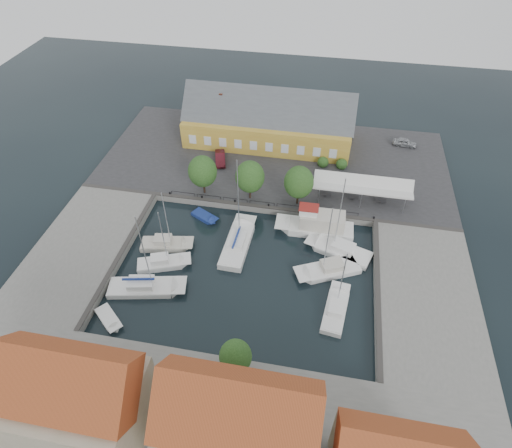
{
  "coord_description": "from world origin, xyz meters",
  "views": [
    {
      "loc": [
        7.86,
        -36.16,
        41.44
      ],
      "look_at": [
        0.0,
        6.0,
        1.5
      ],
      "focal_mm": 30.0,
      "sensor_mm": 36.0,
      "label": 1
    }
  ],
  "objects_px": {
    "car_red": "(220,158)",
    "east_boat_c": "(335,310)",
    "tent_canopy": "(363,185)",
    "car_silver": "(405,142)",
    "west_boat_c": "(163,264)",
    "west_boat_d": "(145,288)",
    "launch_nw": "(205,217)",
    "trawler": "(318,226)",
    "launch_sw": "(109,319)",
    "warehouse": "(265,122)",
    "east_boat_b": "(329,270)",
    "east_boat_a": "(340,251)",
    "center_sailboat": "(238,244)",
    "west_boat_b": "(166,245)"
  },
  "relations": [
    {
      "from": "car_silver",
      "to": "center_sailboat",
      "type": "relative_size",
      "value": 0.29
    },
    {
      "from": "launch_sw",
      "to": "east_boat_c",
      "type": "bearing_deg",
      "value": 13.06
    },
    {
      "from": "tent_canopy",
      "to": "center_sailboat",
      "type": "height_order",
      "value": "center_sailboat"
    },
    {
      "from": "center_sailboat",
      "to": "tent_canopy",
      "type": "bearing_deg",
      "value": 35.98
    },
    {
      "from": "trawler",
      "to": "west_boat_c",
      "type": "bearing_deg",
      "value": -152.26
    },
    {
      "from": "car_silver",
      "to": "east_boat_b",
      "type": "height_order",
      "value": "east_boat_b"
    },
    {
      "from": "west_boat_c",
      "to": "west_boat_d",
      "type": "height_order",
      "value": "west_boat_d"
    },
    {
      "from": "east_boat_b",
      "to": "west_boat_b",
      "type": "distance_m",
      "value": 21.81
    },
    {
      "from": "car_silver",
      "to": "launch_nw",
      "type": "distance_m",
      "value": 37.41
    },
    {
      "from": "center_sailboat",
      "to": "launch_sw",
      "type": "height_order",
      "value": "center_sailboat"
    },
    {
      "from": "west_boat_c",
      "to": "warehouse",
      "type": "bearing_deg",
      "value": 75.3
    },
    {
      "from": "east_boat_c",
      "to": "west_boat_d",
      "type": "xyz_separation_m",
      "value": [
        -22.94,
        -0.97,
        0.01
      ]
    },
    {
      "from": "east_boat_c",
      "to": "west_boat_d",
      "type": "height_order",
      "value": "west_boat_d"
    },
    {
      "from": "trawler",
      "to": "west_boat_c",
      "type": "distance_m",
      "value": 21.46
    },
    {
      "from": "car_silver",
      "to": "west_boat_c",
      "type": "relative_size",
      "value": 0.42
    },
    {
      "from": "warehouse",
      "to": "east_boat_a",
      "type": "distance_m",
      "value": 28.35
    },
    {
      "from": "car_silver",
      "to": "east_boat_b",
      "type": "bearing_deg",
      "value": 166.57
    },
    {
      "from": "trawler",
      "to": "west_boat_b",
      "type": "xyz_separation_m",
      "value": [
        -19.74,
        -6.67,
        -0.76
      ]
    },
    {
      "from": "east_boat_c",
      "to": "warehouse",
      "type": "bearing_deg",
      "value": 112.7
    },
    {
      "from": "east_boat_b",
      "to": "launch_sw",
      "type": "height_order",
      "value": "east_boat_b"
    },
    {
      "from": "warehouse",
      "to": "trawler",
      "type": "bearing_deg",
      "value": -62.07
    },
    {
      "from": "warehouse",
      "to": "east_boat_b",
      "type": "bearing_deg",
      "value": -64.96
    },
    {
      "from": "car_red",
      "to": "east_boat_b",
      "type": "relative_size",
      "value": 0.39
    },
    {
      "from": "trawler",
      "to": "launch_sw",
      "type": "relative_size",
      "value": 2.57
    },
    {
      "from": "warehouse",
      "to": "launch_nw",
      "type": "bearing_deg",
      "value": -104.21
    },
    {
      "from": "west_boat_b",
      "to": "launch_nw",
      "type": "height_order",
      "value": "west_boat_b"
    },
    {
      "from": "trawler",
      "to": "launch_nw",
      "type": "distance_m",
      "value": 16.24
    },
    {
      "from": "car_silver",
      "to": "car_red",
      "type": "height_order",
      "value": "car_red"
    },
    {
      "from": "east_boat_c",
      "to": "west_boat_c",
      "type": "relative_size",
      "value": 1.02
    },
    {
      "from": "west_boat_d",
      "to": "tent_canopy",
      "type": "bearing_deg",
      "value": 39.48
    },
    {
      "from": "launch_sw",
      "to": "west_boat_c",
      "type": "bearing_deg",
      "value": 70.08
    },
    {
      "from": "tent_canopy",
      "to": "car_silver",
      "type": "distance_m",
      "value": 17.98
    },
    {
      "from": "east_boat_a",
      "to": "east_boat_c",
      "type": "xyz_separation_m",
      "value": [
        -0.09,
        -9.65,
        -0.0
      ]
    },
    {
      "from": "tent_canopy",
      "to": "center_sailboat",
      "type": "bearing_deg",
      "value": -144.02
    },
    {
      "from": "east_boat_c",
      "to": "west_boat_c",
      "type": "distance_m",
      "value": 22.41
    },
    {
      "from": "car_red",
      "to": "east_boat_c",
      "type": "xyz_separation_m",
      "value": [
        20.14,
        -25.67,
        -1.48
      ]
    },
    {
      "from": "warehouse",
      "to": "east_boat_c",
      "type": "bearing_deg",
      "value": -67.3
    },
    {
      "from": "center_sailboat",
      "to": "west_boat_d",
      "type": "relative_size",
      "value": 1.09
    },
    {
      "from": "tent_canopy",
      "to": "west_boat_d",
      "type": "distance_m",
      "value": 33.08
    },
    {
      "from": "warehouse",
      "to": "west_boat_b",
      "type": "height_order",
      "value": "warehouse"
    },
    {
      "from": "tent_canopy",
      "to": "launch_nw",
      "type": "xyz_separation_m",
      "value": [
        -21.87,
        -6.94,
        -3.59
      ]
    },
    {
      "from": "tent_canopy",
      "to": "east_boat_c",
      "type": "height_order",
      "value": "east_boat_c"
    },
    {
      "from": "east_boat_b",
      "to": "east_boat_c",
      "type": "relative_size",
      "value": 1.18
    },
    {
      "from": "center_sailboat",
      "to": "west_boat_d",
      "type": "xyz_separation_m",
      "value": [
        -9.48,
        -9.37,
        -0.09
      ]
    },
    {
      "from": "car_silver",
      "to": "east_boat_c",
      "type": "height_order",
      "value": "east_boat_c"
    },
    {
      "from": "east_boat_c",
      "to": "launch_sw",
      "type": "distance_m",
      "value": 26.15
    },
    {
      "from": "car_red",
      "to": "east_boat_c",
      "type": "distance_m",
      "value": 32.67
    },
    {
      "from": "west_boat_c",
      "to": "east_boat_a",
      "type": "bearing_deg",
      "value": 16.2
    },
    {
      "from": "car_red",
      "to": "east_boat_a",
      "type": "relative_size",
      "value": 0.36
    },
    {
      "from": "launch_nw",
      "to": "east_boat_b",
      "type": "bearing_deg",
      "value": -21.07
    }
  ]
}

